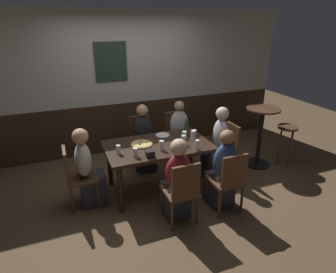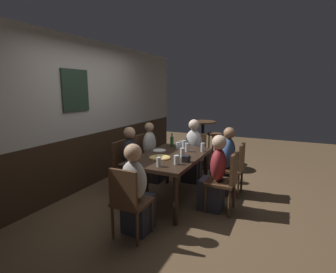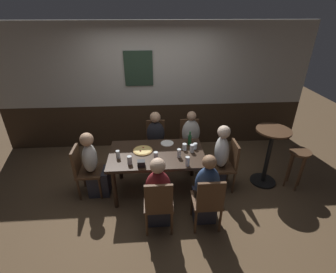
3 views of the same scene
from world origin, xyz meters
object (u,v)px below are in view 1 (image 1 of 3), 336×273
object	(u,v)px
chair_mid_far	(141,138)
beer_glass_tall	(193,135)
chair_head_west	(76,174)
tumbler_short	(184,135)
person_mid_near	(177,184)
pint_glass_amber	(197,145)
chair_mid_near	(182,189)
chair_right_near	(229,179)
side_bar_table	(260,132)
beer_glass_half	(183,141)
beer_bottle_green	(186,128)
plate_white_large	(163,135)
chair_head_east	(226,147)
person_head_west	(88,173)
bar_stool	(287,135)
chair_right_far	(176,133)
person_head_east	(217,148)
highball_clear	(194,133)
tumbler_water	(118,150)
person_right_far	(180,138)
pizza	(142,144)
pint_glass_stout	(162,146)
pint_glass_pale	(136,153)
person_right_near	(222,174)
dining_table	(158,150)
condiment_caddy	(150,154)

from	to	relation	value
chair_mid_far	beer_glass_tall	xyz separation A→B (m)	(0.57, -0.87, 0.30)
chair_head_west	tumbler_short	world-z (taller)	chair_head_west
person_mid_near	pint_glass_amber	xyz separation A→B (m)	(0.44, 0.33, 0.33)
chair_mid_near	pint_glass_amber	size ratio (longest dim) A/B	6.08
chair_mid_near	chair_right_near	bearing A→B (deg)	0.00
pint_glass_amber	side_bar_table	size ratio (longest dim) A/B	0.14
beer_glass_half	pint_glass_amber	world-z (taller)	pint_glass_amber
beer_glass_tall	side_bar_table	xyz separation A→B (m)	(1.34, 0.09, -0.18)
beer_bottle_green	plate_white_large	distance (m)	0.39
plate_white_large	chair_head_east	bearing A→B (deg)	-16.69
chair_mid_near	person_head_west	distance (m)	1.33
person_head_west	bar_stool	xyz separation A→B (m)	(3.37, -0.06, 0.08)
chair_right_far	person_head_east	bearing A→B (deg)	-68.24
highball_clear	side_bar_table	world-z (taller)	side_bar_table
chair_right_far	tumbler_water	distance (m)	1.62
person_right_far	chair_mid_far	bearing A→B (deg)	166.25
beer_glass_tall	bar_stool	xyz separation A→B (m)	(1.79, -0.06, -0.23)
person_mid_near	bar_stool	distance (m)	2.45
chair_right_near	person_head_west	world-z (taller)	person_head_west
chair_right_near	tumbler_water	world-z (taller)	chair_right_near
pizza	side_bar_table	xyz separation A→B (m)	(2.13, 0.01, -0.14)
chair_right_far	beer_glass_half	xyz separation A→B (m)	(-0.32, -1.00, 0.30)
person_right_far	beer_glass_half	bearing A→B (deg)	-110.98
chair_head_east	pizza	distance (m)	1.42
pizza	bar_stool	world-z (taller)	pizza
chair_right_far	pizza	size ratio (longest dim) A/B	2.79
person_mid_near	pint_glass_stout	distance (m)	0.60
pint_glass_pale	plate_white_large	bearing A→B (deg)	43.64
person_head_west	tumbler_water	bearing A→B (deg)	-13.52
chair_mid_near	beer_glass_half	distance (m)	0.86
person_right_near	dining_table	bearing A→B (deg)	133.46
person_head_west	highball_clear	bearing A→B (deg)	3.25
highball_clear	chair_right_far	bearing A→B (deg)	87.43
chair_head_east	tumbler_water	distance (m)	1.80
chair_head_east	plate_white_large	size ratio (longest dim) A/B	4.02
person_head_west	chair_right_near	bearing A→B (deg)	-27.31
chair_right_far	beer_glass_half	size ratio (longest dim) A/B	6.29
chair_right_near	side_bar_table	xyz separation A→B (m)	(1.24, 0.96, 0.12)
beer_bottle_green	beer_glass_half	bearing A→B (deg)	-120.47
chair_right_far	chair_head_east	bearing A→B (deg)	-59.69
pint_glass_stout	chair_mid_far	bearing A→B (deg)	89.22
chair_head_east	bar_stool	world-z (taller)	chair_head_east
pint_glass_stout	condiment_caddy	bearing A→B (deg)	-146.34
chair_head_west	pint_glass_pale	distance (m)	0.87
bar_stool	chair_mid_far	bearing A→B (deg)	158.53
condiment_caddy	bar_stool	world-z (taller)	condiment_caddy
highball_clear	pint_glass_amber	size ratio (longest dim) A/B	0.69
chair_head_west	person_head_east	distance (m)	2.19
pint_glass_pale	pint_glass_amber	world-z (taller)	pint_glass_amber
chair_right_far	person_head_east	world-z (taller)	person_head_east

